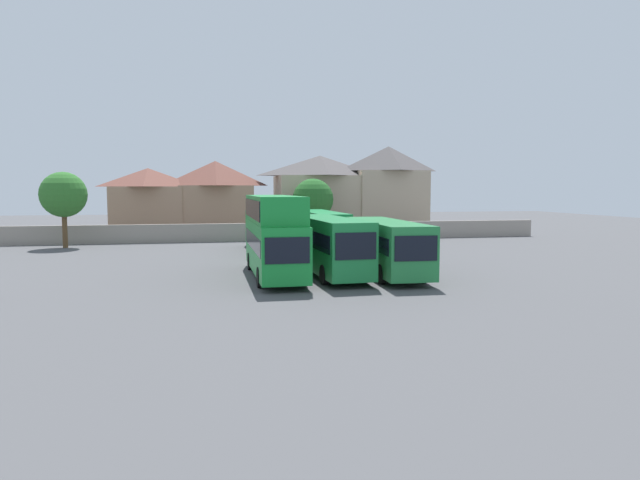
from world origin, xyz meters
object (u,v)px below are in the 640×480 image
bus_2 (329,243)px  house_terrace_right (320,194)px  tree_behind_wall (63,195)px  house_terrace_centre (216,197)px  tree_left_of_lot (313,199)px  house_terrace_left (149,202)px  bus_3 (386,244)px  bus_1 (274,231)px  bus_4 (271,229)px  house_terrace_far_right (388,189)px  bus_5 (321,229)px

bus_2 → house_terrace_right: 32.79m
tree_behind_wall → bus_2: bearing=-46.0°
bus_2 → house_terrace_centre: 32.82m
tree_left_of_lot → house_terrace_left: bearing=160.6°
house_terrace_right → bus_3: bearing=-94.5°
bus_1 → bus_3: size_ratio=0.99×
bus_1 → bus_4: bearing=174.3°
bus_3 → house_terrace_far_right: bearing=163.1°
bus_2 → tree_behind_wall: tree_behind_wall is taller
tree_left_of_lot → bus_5: bearing=-97.8°
house_terrace_right → tree_behind_wall: size_ratio=1.59×
bus_3 → bus_5: 13.38m
bus_1 → bus_4: (1.34, 13.27, -0.84)m
house_terrace_left → house_terrace_right: 19.48m
house_terrace_far_right → house_terrace_centre: bearing=177.9°
bus_2 → house_terrace_left: (-13.44, 31.85, 1.85)m
bus_4 → tree_left_of_lot: 14.02m
tree_left_of_lot → bus_3: bearing=-91.1°
bus_2 → bus_3: bearing=80.5°
house_terrace_right → bus_2: bearing=-100.6°
bus_2 → bus_4: bearing=-174.1°
bus_2 → house_terrace_far_right: (14.21, 31.41, 3.26)m
bus_5 → house_terrace_far_right: house_terrace_far_right is taller
bus_5 → house_terrace_left: house_terrace_left is taller
bus_5 → tree_behind_wall: 23.10m
house_terrace_centre → house_terrace_left: bearing=-177.5°
bus_5 → tree_left_of_lot: tree_left_of_lot is taller
house_terrace_centre → house_terrace_right: bearing=-0.2°
house_terrace_left → bus_4: bearing=-58.4°
bus_2 → house_terrace_centre: house_terrace_centre is taller
house_terrace_centre → tree_left_of_lot: (10.05, -6.45, -0.16)m
bus_3 → tree_left_of_lot: 26.23m
house_terrace_left → house_terrace_right: size_ratio=0.74×
bus_5 → house_terrace_right: 19.78m
tree_behind_wall → house_terrace_centre: bearing=41.6°
bus_4 → tree_behind_wall: size_ratio=1.77×
bus_4 → tree_behind_wall: (-17.55, 7.00, 2.82)m
bus_4 → house_terrace_left: bearing=-152.5°
bus_5 → bus_4: bearing=-94.8°
house_terrace_centre → bus_3: bearing=-73.6°
bus_1 → bus_5: size_ratio=0.98×
bus_3 → bus_5: bearing=-172.8°
bus_5 → house_terrace_right: house_terrace_right is taller
house_terrace_centre → bus_5: bearing=-66.7°
house_terrace_left → house_terrace_far_right: 27.69m
bus_4 → bus_2: bearing=4.5°
bus_2 → bus_3: bus_2 is taller
house_terrace_left → house_terrace_far_right: size_ratio=0.77×
bus_3 → house_terrace_centre: (-9.56, 32.58, 2.41)m
house_terrace_left → bus_2: bearing=-67.1°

